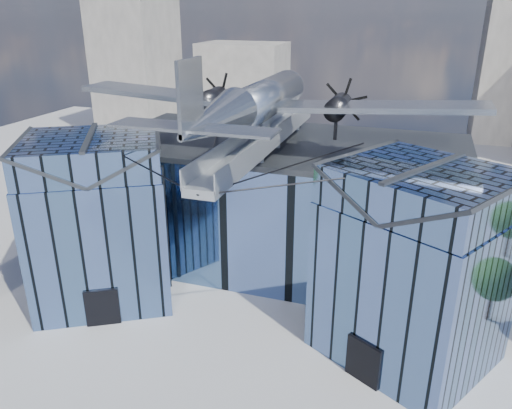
% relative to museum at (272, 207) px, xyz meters
% --- Properties ---
extents(ground_plane, '(120.00, 120.00, 0.00)m').
position_rel_museum_xyz_m(ground_plane, '(-0.00, -5.82, -5.54)').
color(ground_plane, gray).
extents(museum, '(32.88, 24.50, 17.60)m').
position_rel_museum_xyz_m(museum, '(0.00, 0.00, 0.00)').
color(museum, '#4B699A').
rests_on(museum, ground).
extents(bg_towers, '(77.00, 24.50, 26.00)m').
position_rel_museum_xyz_m(bg_towers, '(1.45, 44.67, 4.47)').
color(bg_towers, slate).
rests_on(bg_towers, ground).
extents(tree_side_w, '(3.01, 3.01, 4.59)m').
position_rel_museum_xyz_m(tree_side_w, '(-22.69, 2.83, -2.43)').
color(tree_side_w, '#301E13').
rests_on(tree_side_w, ground).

